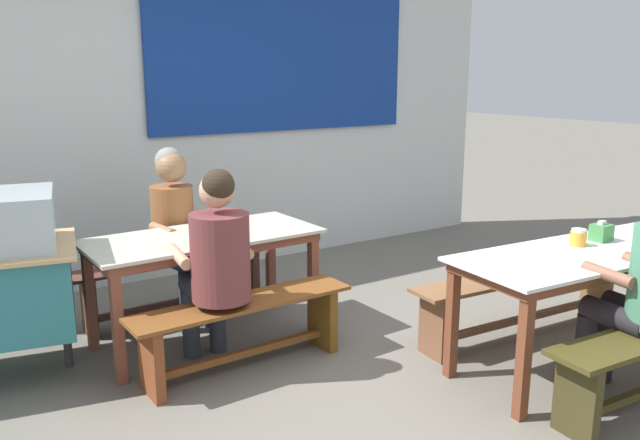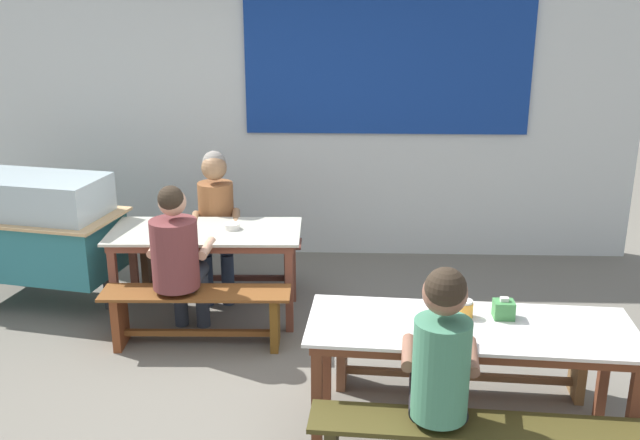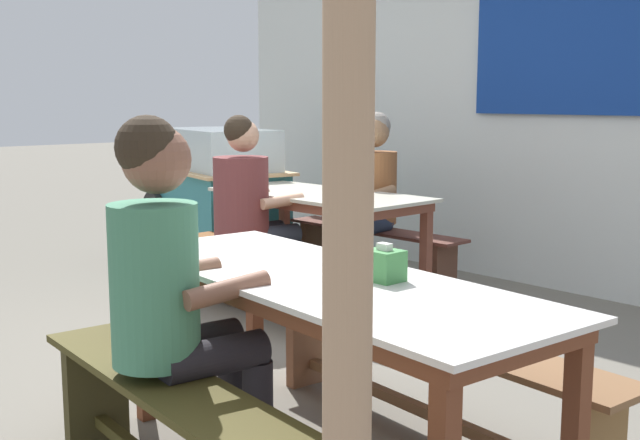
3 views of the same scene
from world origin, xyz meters
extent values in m
plane|color=#6C675C|center=(0.00, 0.00, 0.00)|extent=(40.00, 40.00, 0.00)
cube|color=silver|center=(0.00, 2.79, 1.44)|extent=(6.61, 0.12, 2.89)
cube|color=beige|center=(-0.68, 1.21, 0.74)|extent=(1.56, 0.75, 0.02)
cube|color=brown|center=(-0.68, 1.21, 0.70)|extent=(1.47, 0.68, 0.06)
cube|color=brown|center=(0.00, 1.52, 0.33)|extent=(0.06, 0.06, 0.67)
cube|color=brown|center=(0.02, 0.94, 0.33)|extent=(0.06, 0.06, 0.67)
cube|color=brown|center=(-1.37, 1.48, 0.33)|extent=(0.06, 0.06, 0.67)
cube|color=brown|center=(-1.36, 0.90, 0.33)|extent=(0.06, 0.06, 0.67)
cube|color=silver|center=(1.19, -0.44, 0.74)|extent=(1.94, 0.81, 0.02)
cube|color=brown|center=(1.19, -0.44, 0.70)|extent=(1.86, 0.75, 0.06)
cube|color=brown|center=(0.34, -0.10, 0.33)|extent=(0.06, 0.06, 0.67)
cube|color=brown|center=(0.30, -0.66, 0.33)|extent=(0.06, 0.06, 0.67)
cube|color=brown|center=(-0.69, 1.75, 0.44)|extent=(1.52, 0.30, 0.02)
cube|color=brown|center=(-0.06, 1.77, 0.21)|extent=(0.07, 0.22, 0.43)
cube|color=brown|center=(-1.33, 1.73, 0.21)|extent=(0.07, 0.22, 0.43)
cube|color=brown|center=(-0.69, 1.75, 0.11)|extent=(1.23, 0.08, 0.04)
cube|color=brown|center=(-0.66, 0.67, 0.44)|extent=(1.43, 0.36, 0.02)
cube|color=brown|center=(-0.07, 0.68, 0.21)|extent=(0.07, 0.27, 0.43)
cube|color=brown|center=(-1.25, 0.65, 0.21)|extent=(0.07, 0.27, 0.43)
cube|color=brown|center=(-0.66, 0.67, 0.11)|extent=(1.14, 0.08, 0.04)
cube|color=brown|center=(1.23, 0.10, 0.44)|extent=(1.83, 0.41, 0.02)
cube|color=brown|center=(0.44, 0.15, 0.21)|extent=(0.08, 0.24, 0.42)
cube|color=brown|center=(1.23, 0.10, 0.11)|extent=(1.53, 0.15, 0.04)
cube|color=#413A17|center=(1.15, -0.98, 0.43)|extent=(1.78, 0.41, 0.03)
cube|color=#3B341A|center=(0.39, -0.93, 0.21)|extent=(0.08, 0.25, 0.42)
cube|color=teal|center=(-2.13, 1.41, 0.54)|extent=(1.37, 0.92, 0.49)
cube|color=silver|center=(-2.13, 1.41, 0.95)|extent=(1.23, 0.82, 0.35)
cube|color=tan|center=(-2.13, 1.41, 0.79)|extent=(1.47, 1.01, 0.02)
cylinder|color=black|center=(-2.63, 1.89, 0.29)|extent=(0.58, 0.16, 0.58)
cylinder|color=black|center=(-2.77, 1.17, 0.29)|extent=(0.58, 0.16, 0.58)
cylinder|color=#333333|center=(-1.57, 1.30, 0.15)|extent=(0.05, 0.05, 0.29)
cylinder|color=#3F3F3F|center=(-1.33, 1.25, 0.68)|extent=(0.17, 0.67, 0.04)
cylinder|color=black|center=(1.07, -0.64, 0.22)|extent=(0.11, 0.11, 0.45)
cylinder|color=black|center=(0.89, -0.62, 0.22)|extent=(0.11, 0.11, 0.45)
cylinder|color=black|center=(1.06, -0.81, 0.50)|extent=(0.16, 0.39, 0.13)
cylinder|color=black|center=(0.88, -0.79, 0.50)|extent=(0.16, 0.39, 0.13)
cylinder|color=#448261|center=(0.95, -0.97, 0.76)|extent=(0.30, 0.30, 0.54)
sphere|color=brown|center=(0.95, -0.95, 1.17)|extent=(0.23, 0.23, 0.23)
sphere|color=#2D2319|center=(0.95, -0.98, 1.21)|extent=(0.21, 0.21, 0.21)
cylinder|color=brown|center=(1.13, -0.81, 0.75)|extent=(0.10, 0.31, 0.10)
cylinder|color=brown|center=(0.80, -0.78, 0.75)|extent=(0.10, 0.31, 0.08)
cylinder|color=#313946|center=(-0.69, 1.00, 0.22)|extent=(0.11, 0.11, 0.45)
cylinder|color=#313946|center=(-0.87, 1.01, 0.22)|extent=(0.11, 0.11, 0.45)
cylinder|color=#313946|center=(-0.70, 0.83, 0.50)|extent=(0.16, 0.39, 0.13)
cylinder|color=#313946|center=(-0.88, 0.84, 0.50)|extent=(0.16, 0.39, 0.13)
cylinder|color=brown|center=(-0.80, 0.66, 0.75)|extent=(0.35, 0.35, 0.52)
sphere|color=tan|center=(-0.80, 0.68, 1.14)|extent=(0.20, 0.20, 0.20)
sphere|color=#2D2319|center=(-0.80, 0.65, 1.18)|extent=(0.19, 0.19, 0.19)
cylinder|color=tan|center=(-0.59, 0.83, 0.74)|extent=(0.09, 0.31, 0.09)
cylinder|color=tan|center=(-0.98, 0.85, 0.74)|extent=(0.09, 0.31, 0.09)
cylinder|color=#28344A|center=(-0.73, 1.42, 0.22)|extent=(0.11, 0.11, 0.45)
cylinder|color=#28344A|center=(-0.55, 1.44, 0.22)|extent=(0.11, 0.11, 0.45)
cylinder|color=#28344A|center=(-0.75, 1.58, 0.50)|extent=(0.18, 0.38, 0.13)
cylinder|color=#28344A|center=(-0.57, 1.60, 0.50)|extent=(0.18, 0.38, 0.13)
cylinder|color=brown|center=(-0.68, 1.75, 0.74)|extent=(0.31, 0.31, 0.51)
sphere|color=#976E4B|center=(-0.68, 1.73, 1.14)|extent=(0.22, 0.22, 0.22)
sphere|color=gray|center=(-0.68, 1.76, 1.18)|extent=(0.20, 0.20, 0.20)
cylinder|color=#976E4B|center=(-0.83, 1.55, 0.73)|extent=(0.11, 0.31, 0.07)
cylinder|color=#976E4B|center=(-0.49, 1.60, 0.73)|extent=(0.11, 0.31, 0.10)
cube|color=#3E8544|center=(1.40, -0.34, 0.80)|extent=(0.12, 0.11, 0.11)
cube|color=white|center=(1.40, -0.34, 0.87)|extent=(0.05, 0.03, 0.02)
cylinder|color=orange|center=(1.17, -0.33, 0.80)|extent=(0.10, 0.10, 0.09)
cylinder|color=white|center=(1.17, -0.33, 0.85)|extent=(0.09, 0.09, 0.02)
cylinder|color=silver|center=(-0.47, 1.24, 0.77)|extent=(0.13, 0.13, 0.05)
cylinder|color=tan|center=(2.04, -1.13, 1.27)|extent=(0.11, 0.11, 2.55)
camera|label=1|loc=(-2.27, -2.65, 1.80)|focal=35.70mm
camera|label=2|loc=(0.45, -4.25, 2.62)|focal=40.37mm
camera|label=3|loc=(3.22, -2.26, 1.37)|focal=44.34mm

